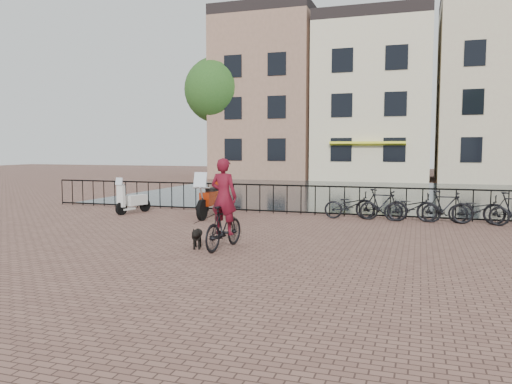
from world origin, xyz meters
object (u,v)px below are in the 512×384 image
(dog, at_px, (197,237))
(cyclist, at_px, (224,209))
(motorcycle, at_px, (212,194))
(scooter, at_px, (133,195))

(dog, bearing_deg, cyclist, -9.28)
(cyclist, distance_m, dog, 0.92)
(motorcycle, height_order, scooter, motorcycle)
(motorcycle, bearing_deg, scooter, 178.19)
(scooter, bearing_deg, motorcycle, 14.39)
(motorcycle, xyz_separation_m, scooter, (-3.02, 0.02, -0.13))
(motorcycle, distance_m, scooter, 3.02)
(dog, height_order, scooter, scooter)
(cyclist, height_order, motorcycle, cyclist)
(cyclist, height_order, scooter, cyclist)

